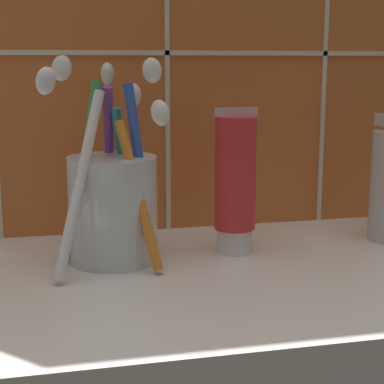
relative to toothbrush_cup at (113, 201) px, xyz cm
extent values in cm
cube|color=silver|center=(5.28, -5.29, -6.60)|extent=(71.09, 31.90, 2.00)
cube|color=beige|center=(5.28, 10.06, 13.39)|extent=(81.09, 0.24, 0.50)
cylinder|color=silver|center=(0.00, 0.05, -0.74)|extent=(8.13, 8.13, 9.71)
cylinder|color=blue|center=(2.50, -0.68, 2.73)|extent=(3.05, 1.82, 15.96)
ellipsoid|color=white|center=(3.59, -1.07, 11.74)|extent=(2.28, 1.88, 2.40)
cylinder|color=teal|center=(1.48, 2.18, 1.58)|extent=(3.15, 3.65, 13.76)
ellipsoid|color=white|center=(2.58, 3.57, 9.44)|extent=(2.34, 2.48, 2.52)
cylinder|color=purple|center=(0.12, 3.41, 2.55)|extent=(1.47, 5.86, 15.77)
ellipsoid|color=white|center=(0.40, 6.21, 11.34)|extent=(1.52, 2.40, 2.61)
cylinder|color=green|center=(-2.50, 0.05, 2.84)|extent=(3.89, 1.53, 16.23)
ellipsoid|color=white|center=(-4.12, -0.23, 11.95)|extent=(2.24, 1.63, 2.47)
cylinder|color=white|center=(-3.13, -3.59, 2.42)|extent=(5.44, 5.57, 15.57)
ellipsoid|color=white|center=(-5.52, -6.05, 11.07)|extent=(2.59, 2.62, 2.67)
cylinder|color=orange|center=(1.97, -2.79, 1.08)|extent=(3.86, 5.50, 12.90)
ellipsoid|color=white|center=(3.52, -5.30, 8.38)|extent=(2.36, 2.72, 2.67)
cylinder|color=white|center=(11.63, 0.05, -4.42)|extent=(3.31, 3.31, 2.36)
cylinder|color=red|center=(11.63, 0.05, 2.13)|extent=(3.89, 3.89, 10.75)
cube|color=silver|center=(11.63, 0.05, 7.91)|extent=(4.09, 0.36, 0.80)
camera|label=1|loc=(-5.75, -57.23, 12.54)|focal=60.00mm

